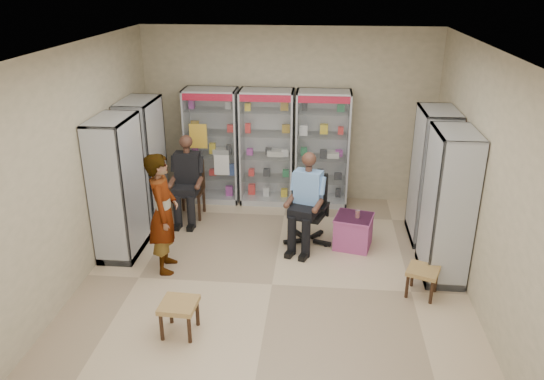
# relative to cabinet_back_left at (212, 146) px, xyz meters

# --- Properties ---
(floor) EXTENTS (6.00, 6.00, 0.00)m
(floor) POSITION_rel_cabinet_back_left_xyz_m (1.30, -2.73, -1.00)
(floor) COLOR #C8AE8B
(floor) RESTS_ON ground
(room_shell) EXTENTS (5.02, 6.02, 3.01)m
(room_shell) POSITION_rel_cabinet_back_left_xyz_m (1.30, -2.73, 0.97)
(room_shell) COLOR #C3B391
(room_shell) RESTS_ON ground
(cabinet_back_left) EXTENTS (0.90, 0.50, 2.00)m
(cabinet_back_left) POSITION_rel_cabinet_back_left_xyz_m (0.00, 0.00, 0.00)
(cabinet_back_left) COLOR #AFB0B6
(cabinet_back_left) RESTS_ON floor
(cabinet_back_mid) EXTENTS (0.90, 0.50, 2.00)m
(cabinet_back_mid) POSITION_rel_cabinet_back_left_xyz_m (0.95, 0.00, 0.00)
(cabinet_back_mid) COLOR silver
(cabinet_back_mid) RESTS_ON floor
(cabinet_back_right) EXTENTS (0.90, 0.50, 2.00)m
(cabinet_back_right) POSITION_rel_cabinet_back_left_xyz_m (1.90, 0.00, 0.00)
(cabinet_back_right) COLOR #ABAEB3
(cabinet_back_right) RESTS_ON floor
(cabinet_right_far) EXTENTS (0.90, 0.50, 2.00)m
(cabinet_right_far) POSITION_rel_cabinet_back_left_xyz_m (3.53, -1.13, 0.00)
(cabinet_right_far) COLOR silver
(cabinet_right_far) RESTS_ON floor
(cabinet_right_near) EXTENTS (0.90, 0.50, 2.00)m
(cabinet_right_near) POSITION_rel_cabinet_back_left_xyz_m (3.53, -2.23, 0.00)
(cabinet_right_near) COLOR #ACAFB4
(cabinet_right_near) RESTS_ON floor
(cabinet_left_far) EXTENTS (0.90, 0.50, 2.00)m
(cabinet_left_far) POSITION_rel_cabinet_back_left_xyz_m (-0.93, -0.93, 0.00)
(cabinet_left_far) COLOR #B0B2B8
(cabinet_left_far) RESTS_ON floor
(cabinet_left_near) EXTENTS (0.90, 0.50, 2.00)m
(cabinet_left_near) POSITION_rel_cabinet_back_left_xyz_m (-0.93, -2.03, 0.00)
(cabinet_left_near) COLOR #B0B4B8
(cabinet_left_near) RESTS_ON floor
(wooden_chair) EXTENTS (0.42, 0.42, 0.94)m
(wooden_chair) POSITION_rel_cabinet_back_left_xyz_m (-0.25, -0.73, -0.53)
(wooden_chair) COLOR black
(wooden_chair) RESTS_ON floor
(seated_customer) EXTENTS (0.44, 0.60, 1.34)m
(seated_customer) POSITION_rel_cabinet_back_left_xyz_m (-0.25, -0.78, -0.33)
(seated_customer) COLOR black
(seated_customer) RESTS_ON floor
(office_chair) EXTENTS (0.74, 0.74, 1.07)m
(office_chair) POSITION_rel_cabinet_back_left_xyz_m (1.72, -1.51, -0.46)
(office_chair) COLOR black
(office_chair) RESTS_ON floor
(seated_shopkeeper) EXTENTS (0.62, 0.73, 1.36)m
(seated_shopkeeper) POSITION_rel_cabinet_back_left_xyz_m (1.72, -1.56, -0.32)
(seated_shopkeeper) COLOR #749EE6
(seated_shopkeeper) RESTS_ON floor
(pink_trunk) EXTENTS (0.61, 0.59, 0.49)m
(pink_trunk) POSITION_rel_cabinet_back_left_xyz_m (2.40, -1.56, -0.76)
(pink_trunk) COLOR #9F3F72
(pink_trunk) RESTS_ON floor
(tea_glass) EXTENTS (0.07, 0.07, 0.11)m
(tea_glass) POSITION_rel_cabinet_back_left_xyz_m (2.44, -1.59, -0.46)
(tea_glass) COLOR #581707
(tea_glass) RESTS_ON pink_trunk
(woven_stool_a) EXTENTS (0.48, 0.48, 0.37)m
(woven_stool_a) POSITION_rel_cabinet_back_left_xyz_m (3.20, -2.78, -0.81)
(woven_stool_a) COLOR olive
(woven_stool_a) RESTS_ON floor
(woven_stool_b) EXTENTS (0.42, 0.42, 0.40)m
(woven_stool_b) POSITION_rel_cabinet_back_left_xyz_m (0.36, -3.82, -0.80)
(woven_stool_b) COLOR #94653E
(woven_stool_b) RESTS_ON floor
(standing_man) EXTENTS (0.49, 0.66, 1.67)m
(standing_man) POSITION_rel_cabinet_back_left_xyz_m (-0.18, -2.44, -0.17)
(standing_man) COLOR #97979A
(standing_man) RESTS_ON floor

